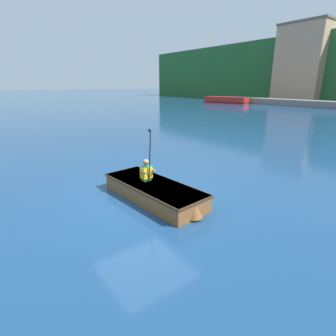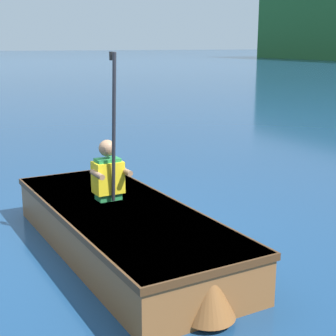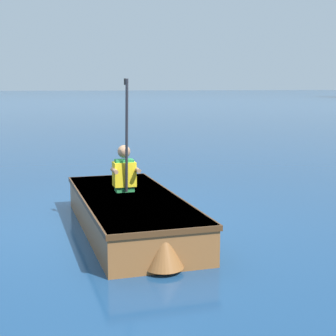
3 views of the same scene
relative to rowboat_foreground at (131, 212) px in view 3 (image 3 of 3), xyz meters
name	(u,v)px [view 3 (image 3 of 3)]	position (x,y,z in m)	size (l,w,h in m)	color
ground_plane	(114,225)	(-0.35, -0.19, -0.26)	(300.00, 300.00, 0.00)	navy
rowboat_foreground	(131,212)	(0.00, 0.00, 0.00)	(3.41, 1.46, 0.45)	brown
person_paddler	(124,170)	(-0.36, -0.03, 0.49)	(0.37, 0.38, 1.49)	#267F3F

